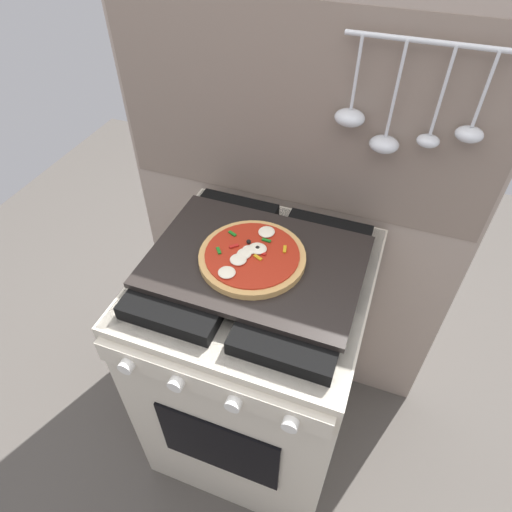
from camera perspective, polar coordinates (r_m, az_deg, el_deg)
ground_plane at (r=1.88m, az=0.00°, el=-20.72°), size 4.00×4.00×0.00m
kitchen_backsplash at (r=1.44m, az=4.76°, el=4.71°), size 1.10×0.09×1.55m
stove at (r=1.49m, az=-0.02°, el=-13.35°), size 0.60×0.64×0.90m
baking_tray at (r=1.13m, az=0.00°, el=-0.66°), size 0.54×0.38×0.02m
pizza_left at (r=1.11m, az=-0.52°, el=-0.04°), size 0.27×0.27×0.03m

